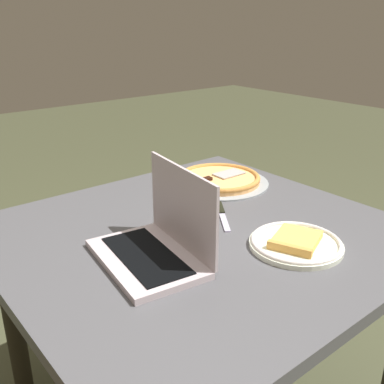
# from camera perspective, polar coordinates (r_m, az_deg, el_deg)

# --- Properties ---
(dining_table) EXTENTS (1.13, 1.08, 0.75)m
(dining_table) POSITION_cam_1_polar(r_m,az_deg,el_deg) (1.39, 0.90, -8.46)
(dining_table) COLOR #4B4B4E
(dining_table) RESTS_ON ground_plane
(laptop) EXTENTS (0.26, 0.36, 0.24)m
(laptop) POSITION_cam_1_polar(r_m,az_deg,el_deg) (1.18, -4.26, -6.13)
(laptop) COLOR #BDAEB3
(laptop) RESTS_ON dining_table
(pizza_plate) EXTENTS (0.26, 0.26, 0.04)m
(pizza_plate) POSITION_cam_1_polar(r_m,az_deg,el_deg) (1.28, 13.09, -6.34)
(pizza_plate) COLOR white
(pizza_plate) RESTS_ON dining_table
(pizza_tray) EXTENTS (0.38, 0.38, 0.04)m
(pizza_tray) POSITION_cam_1_polar(r_m,az_deg,el_deg) (1.72, 3.43, 1.67)
(pizza_tray) COLOR #939B9E
(pizza_tray) RESTS_ON dining_table
(table_knife) EXTENTS (0.14, 0.19, 0.01)m
(table_knife) POSITION_cam_1_polar(r_m,az_deg,el_deg) (1.45, 3.81, -2.70)
(table_knife) COLOR #B9B1CD
(table_knife) RESTS_ON dining_table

